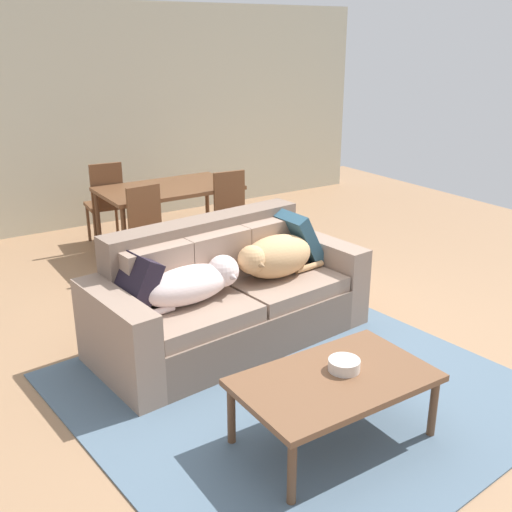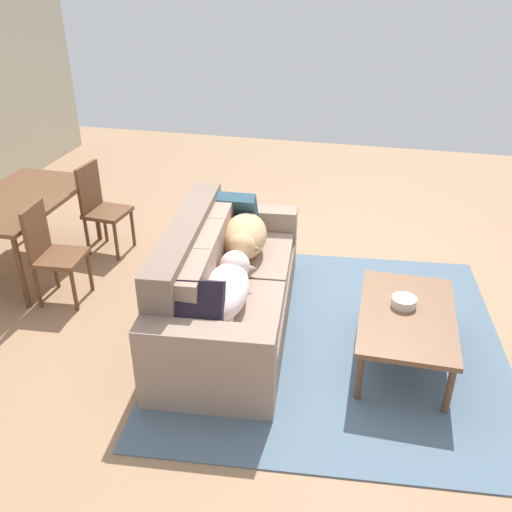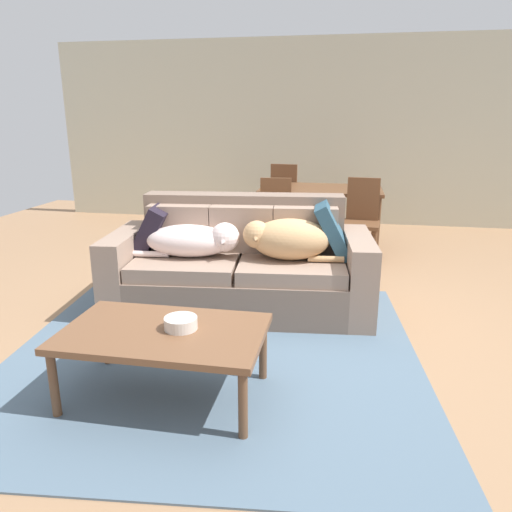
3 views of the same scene
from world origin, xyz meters
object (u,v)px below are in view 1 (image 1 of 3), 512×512
at_px(dog_on_left_cushion, 194,283).
at_px(couch, 226,298).
at_px(dining_chair_far_left, 106,200).
at_px(dining_table, 169,192).
at_px(throw_pillow_by_right_arm, 296,237).
at_px(dining_chair_near_left, 150,229).
at_px(dining_chair_near_right, 234,212).
at_px(bowl_on_coffee_table, 344,365).
at_px(dog_on_right_cushion, 274,257).
at_px(coffee_table, 335,384).
at_px(throw_pillow_by_left_arm, 132,284).

bearing_deg(dog_on_left_cushion, couch, 16.65).
bearing_deg(dining_chair_far_left, dining_table, 136.92).
xyz_separation_m(throw_pillow_by_right_arm, dining_chair_near_left, (-0.70, 1.46, -0.19)).
xyz_separation_m(throw_pillow_by_right_arm, dining_chair_near_right, (0.28, 1.48, -0.18)).
bearing_deg(dog_on_left_cushion, dining_table, 63.18).
xyz_separation_m(throw_pillow_by_right_arm, bowl_on_coffee_table, (-0.80, -1.57, -0.22)).
relative_size(throw_pillow_by_right_arm, dining_chair_near_right, 0.51).
height_order(throw_pillow_by_right_arm, dining_chair_near_left, throw_pillow_by_right_arm).
distance_m(dog_on_right_cushion, coffee_table, 1.51).
relative_size(dog_on_left_cushion, dining_chair_near_right, 0.97).
height_order(dog_on_left_cushion, dining_chair_far_left, dining_chair_far_left).
bearing_deg(dining_table, couch, -104.17).
bearing_deg(bowl_on_coffee_table, dining_chair_far_left, 89.03).
xyz_separation_m(dog_on_left_cushion, coffee_table, (0.22, -1.33, -0.22)).
bearing_deg(dining_chair_near_left, throw_pillow_by_left_arm, -122.16).
bearing_deg(dining_chair_far_left, throw_pillow_by_right_arm, 111.10).
height_order(throw_pillow_by_left_arm, dining_chair_near_right, dining_chair_near_right).
height_order(dog_on_left_cushion, coffee_table, dog_on_left_cushion).
height_order(dog_on_left_cushion, dog_on_right_cushion, dog_on_right_cushion).
distance_m(coffee_table, dining_chair_near_left, 3.07).
height_order(dining_chair_near_right, dining_chair_far_left, dining_chair_far_left).
xyz_separation_m(throw_pillow_by_left_arm, dining_chair_far_left, (0.81, 2.78, -0.12)).
distance_m(couch, coffee_table, 1.48).
bearing_deg(couch, dog_on_right_cushion, -17.65).
xyz_separation_m(dog_on_left_cushion, dog_on_right_cushion, (0.75, 0.06, 0.03)).
xyz_separation_m(dog_on_left_cushion, throw_pillow_by_left_arm, (-0.42, 0.12, 0.05)).
bearing_deg(throw_pillow_by_right_arm, throw_pillow_by_left_arm, -174.44).
height_order(dining_table, dining_chair_near_left, dining_chair_near_left).
relative_size(bowl_on_coffee_table, dining_table, 0.13).
height_order(couch, dog_on_left_cushion, couch).
bearing_deg(dog_on_right_cushion, throw_pillow_by_left_arm, 171.34).
bearing_deg(couch, dining_chair_near_right, 51.52).
bearing_deg(throw_pillow_by_left_arm, couch, 1.58).
xyz_separation_m(throw_pillow_by_right_arm, dining_table, (-0.22, 2.04, -0.01)).
bearing_deg(throw_pillow_by_left_arm, throw_pillow_by_right_arm, 5.56).
xyz_separation_m(dog_on_right_cushion, dining_chair_far_left, (-0.36, 2.84, -0.11)).
distance_m(couch, dining_chair_far_left, 2.76).
height_order(bowl_on_coffee_table, dining_table, dining_table).
height_order(dog_on_right_cushion, throw_pillow_by_left_arm, throw_pillow_by_left_arm).
height_order(dog_on_right_cushion, bowl_on_coffee_table, dog_on_right_cushion).
distance_m(throw_pillow_by_left_arm, dining_table, 2.56).
bearing_deg(dining_table, dining_chair_near_right, -48.87).
bearing_deg(bowl_on_coffee_table, dog_on_left_cushion, 103.60).
distance_m(dog_on_left_cushion, dining_table, 2.49).
relative_size(coffee_table, dining_chair_far_left, 1.18).
distance_m(couch, throw_pillow_by_left_arm, 0.83).
xyz_separation_m(dining_table, dining_chair_near_left, (-0.49, -0.58, -0.18)).
distance_m(throw_pillow_by_right_arm, dining_chair_near_right, 1.52).
bearing_deg(dining_chair_near_right, coffee_table, -105.73).
distance_m(throw_pillow_by_left_arm, dining_chair_near_right, 2.45).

